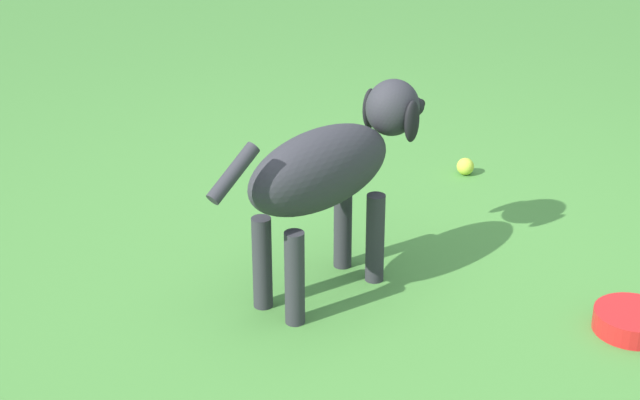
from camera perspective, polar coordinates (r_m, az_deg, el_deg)
ground at (r=3.10m, az=4.64°, el=-4.86°), size 14.00×14.00×0.00m
dog at (r=2.91m, az=0.70°, el=1.86°), size 0.22×0.88×0.59m
tennis_ball_0 at (r=3.89m, az=8.21°, el=1.89°), size 0.07×0.07×0.07m
water_bowl at (r=2.99m, az=17.24°, el=-6.54°), size 0.22×0.22×0.06m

